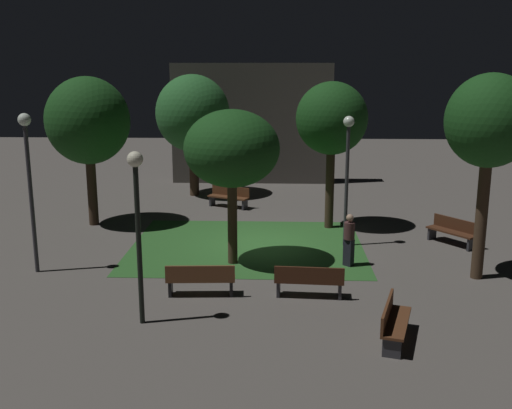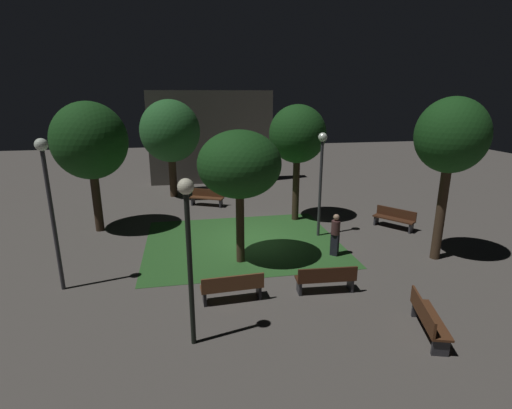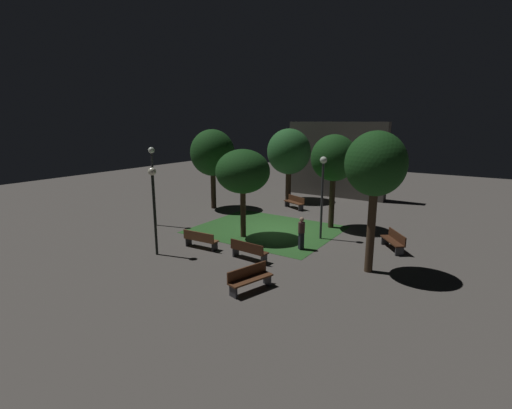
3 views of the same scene
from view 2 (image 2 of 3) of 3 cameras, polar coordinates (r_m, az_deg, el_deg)
The scene contains 17 objects.
ground_plane at distance 15.87m, azimuth -0.56°, elevation -5.24°, with size 60.00×60.00×0.00m, color #56514C.
grass_lawn at distance 15.58m, azimuth -2.02°, elevation -5.65°, with size 7.70×6.44×0.01m, color #2D6028.
bench_front_right at distance 11.21m, azimuth -3.55°, elevation -12.16°, with size 1.82×0.58×0.88m.
bench_corner at distance 11.84m, azimuth 10.44°, elevation -10.79°, with size 1.83×0.59×0.88m.
bench_lawn_edge at distance 18.13m, azimuth 19.98°, elevation -1.88°, with size 1.47×1.73×0.88m.
bench_front_left at distance 10.71m, azimuth 24.22°, elevation -15.14°, with size 0.98×1.86×0.88m.
bench_path_side at distance 20.64m, azimuth -7.30°, elevation 1.13°, with size 1.83×1.20×0.88m.
tree_lawn_side at distance 12.86m, azimuth -2.49°, elevation 5.92°, with size 2.84×2.84×4.68m.
tree_left_canopy at distance 14.56m, azimuth 27.16°, elevation 8.91°, with size 2.38×2.38×5.74m.
tree_back_left at distance 22.40m, azimuth -12.71°, elevation 10.58°, with size 3.35×3.35×5.54m.
tree_back_right at distance 17.42m, azimuth -23.59°, elevation 8.62°, with size 3.07×3.07×5.54m.
tree_near_wall at distance 17.61m, azimuth 6.22°, elevation 10.29°, with size 2.58×2.58×5.37m.
lamp_post_near_wall at distance 15.71m, azimuth 9.73°, elevation 5.57°, with size 0.36×0.36×4.34m.
lamp_post_plaza_east at distance 12.45m, azimuth -28.60°, elevation 1.85°, with size 0.36×0.36×4.63m.
lamp_post_plaza_west at distance 8.62m, azimuth -10.09°, elevation -4.36°, with size 0.36×0.36×4.07m.
pedestrian at distance 14.36m, azimuth 11.77°, elevation -4.32°, with size 0.34×0.34×1.61m.
building_wall_backdrop at distance 25.82m, azimuth -6.68°, elevation 9.89°, with size 8.13×0.80×6.03m, color #4C4742.
Camera 2 is at (-2.55, -14.55, 5.79)m, focal length 26.77 mm.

